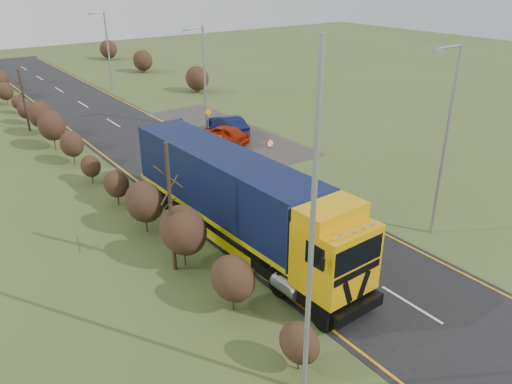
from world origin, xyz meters
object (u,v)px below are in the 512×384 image
object	(u,v)px
streetlight_near	(445,135)
speed_sign	(270,149)
car_red_hatchback	(222,134)
car_blue_sedan	(228,125)
lorry	(239,196)

from	to	relation	value
streetlight_near	speed_sign	bearing A→B (deg)	97.23
car_red_hatchback	streetlight_near	xyz separation A→B (m)	(0.87, -18.41, 4.54)
car_red_hatchback	streetlight_near	bearing A→B (deg)	70.40
car_blue_sedan	car_red_hatchback	bearing A→B (deg)	53.78
lorry	car_red_hatchback	bearing A→B (deg)	58.62
lorry	car_blue_sedan	xyz separation A→B (m)	(9.20, 15.05, -1.75)
car_blue_sedan	streetlight_near	world-z (taller)	streetlight_near
car_red_hatchback	car_blue_sedan	bearing A→B (deg)	-156.94
car_blue_sedan	speed_sign	xyz separation A→B (m)	(-2.20, -8.41, 0.82)
car_red_hatchback	streetlight_near	size ratio (longest dim) A/B	0.45
lorry	car_blue_sedan	bearing A→B (deg)	56.69
car_red_hatchback	speed_sign	xyz separation A→B (m)	(-0.60, -6.78, 0.87)
lorry	speed_sign	size ratio (longest dim) A/B	7.00
car_blue_sedan	speed_sign	world-z (taller)	speed_sign
lorry	speed_sign	world-z (taller)	lorry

